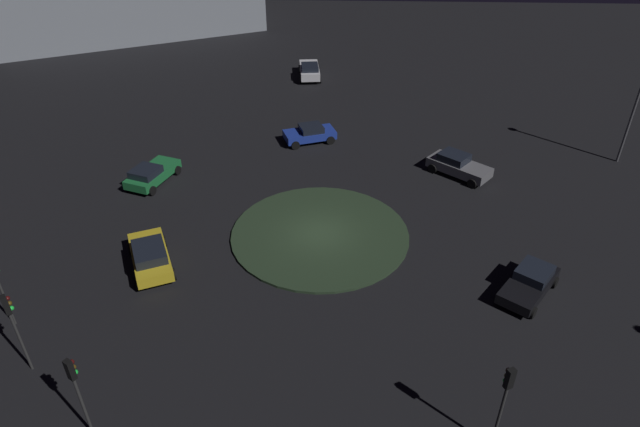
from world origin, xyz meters
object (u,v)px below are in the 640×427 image
at_px(traffic_light_southwest_near, 76,383).
at_px(traffic_light_southeast, 505,393).
at_px(traffic_light_southwest, 12,319).
at_px(car_black, 530,282).
at_px(car_grey, 458,165).
at_px(car_yellow, 150,256).
at_px(car_green, 151,174).
at_px(car_white, 310,70).
at_px(car_blue, 310,133).

relative_size(traffic_light_southwest_near, traffic_light_southeast, 0.95).
bearing_deg(traffic_light_southwest, car_black, -26.40).
distance_m(car_grey, traffic_light_southwest_near, 27.85).
relative_size(car_yellow, car_green, 1.06).
xyz_separation_m(car_white, traffic_light_southwest, (-10.01, -37.41, 2.23)).
distance_m(car_black, traffic_light_southwest_near, 21.53).
height_order(car_green, car_grey, car_grey).
bearing_deg(car_green, car_blue, -37.88).
xyz_separation_m(car_blue, traffic_light_southwest_near, (-6.99, -26.25, 2.24)).
distance_m(car_white, car_green, 23.14).
distance_m(traffic_light_southwest, traffic_light_southeast, 19.76).
bearing_deg(car_black, traffic_light_southwest, -38.38).
distance_m(car_blue, car_green, 12.47).
xyz_separation_m(car_black, traffic_light_southwest, (-23.29, -6.10, 2.34)).
bearing_deg(car_white, car_yellow, 160.64).
distance_m(car_white, car_black, 34.01).
height_order(car_black, traffic_light_southwest, traffic_light_southwest).
bearing_deg(traffic_light_southwest_near, car_blue, 16.31).
distance_m(car_black, car_grey, 12.41).
height_order(car_white, car_black, car_white).
bearing_deg(traffic_light_southeast, car_blue, -9.77).
relative_size(car_grey, traffic_light_southeast, 1.03).
xyz_separation_m(traffic_light_southwest, traffic_light_southwest_near, (3.94, -3.06, -0.09)).
xyz_separation_m(car_green, traffic_light_southwest_near, (3.41, -19.37, 2.23)).
distance_m(traffic_light_southwest, traffic_light_southwest_near, 4.99).
distance_m(car_blue, car_white, 14.26).
relative_size(car_grey, traffic_light_southwest, 1.05).
height_order(car_yellow, car_black, car_yellow).
relative_size(car_green, car_black, 1.04).
bearing_deg(traffic_light_southwest_near, car_grey, -8.20).
bearing_deg(car_green, traffic_light_southeast, -116.62).
relative_size(traffic_light_southwest, traffic_light_southwest_near, 1.03).
xyz_separation_m(car_yellow, car_black, (20.09, -1.17, -0.09)).
distance_m(car_white, car_grey, 22.26).
height_order(car_black, traffic_light_southwest_near, traffic_light_southwest_near).
height_order(car_yellow, car_green, car_yellow).
xyz_separation_m(car_blue, traffic_light_southwest, (-10.93, -23.18, 2.33)).
distance_m(car_blue, car_yellow, 17.69).
relative_size(car_black, car_grey, 0.97).
distance_m(car_yellow, traffic_light_southwest_near, 10.59).
relative_size(car_blue, car_grey, 0.96).
height_order(car_grey, traffic_light_southwest_near, traffic_light_southwest_near).
xyz_separation_m(car_white, car_grey, (11.56, -19.02, -0.03)).
height_order(traffic_light_southwest, traffic_light_southeast, traffic_light_southeast).
height_order(car_green, traffic_light_southeast, traffic_light_southeast).
distance_m(car_yellow, car_grey, 21.47).
bearing_deg(car_blue, traffic_light_southwest_near, -125.49).
xyz_separation_m(car_green, car_grey, (21.04, 2.08, 0.07)).
bearing_deg(traffic_light_southwest, traffic_light_southwest_near, -78.93).
bearing_deg(car_yellow, car_white, -37.36).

